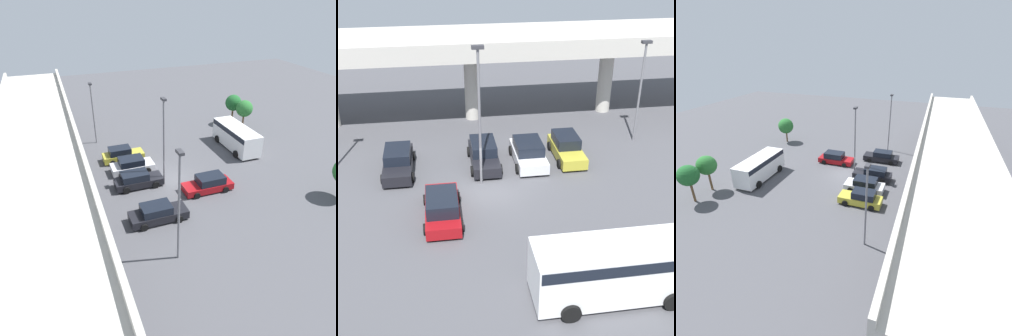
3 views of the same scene
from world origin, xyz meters
The scene contains 10 objects.
ground_plane centered at (0.00, 0.00, 0.00)m, with size 97.03×97.03×0.00m, color #4C4C51.
highway_overpass centered at (0.00, 12.12, 5.66)m, with size 46.48×6.87×7.01m.
parked_car_0 centered at (-5.71, 3.56, 0.72)m, with size 2.06×4.89×1.55m.
parked_car_1 centered at (-3.01, -2.44, 0.73)m, with size 2.14×4.80×1.57m.
parked_car_2 centered at (-0.01, 3.71, 0.75)m, with size 2.04×4.68×1.57m.
parked_car_3 centered at (3.03, 3.45, 0.75)m, with size 2.21×4.47×1.57m.
parked_car_4 centered at (5.82, 3.84, 0.75)m, with size 1.98×4.53×1.62m.
shuttle_bus centered at (4.26, -9.69, 1.62)m, with size 7.28×2.75×2.72m.
lamp_post_mid_lot centered at (11.60, 5.78, 4.43)m, with size 0.70×0.35×7.50m.
lamp_post_by_overpass centered at (-0.45, 1.12, 5.06)m, with size 0.70×0.35×8.73m.
Camera 2 is at (-2.83, -24.56, 14.95)m, focal length 50.00 mm.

